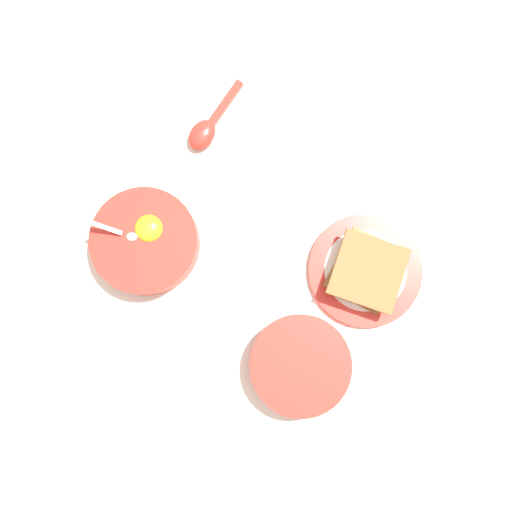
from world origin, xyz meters
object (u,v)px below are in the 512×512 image
Objects in this scene: soup_spoon at (207,129)px; congee_bowl at (300,365)px; toast_plate at (365,270)px; egg_bowl at (146,241)px; toast_sandwich at (367,271)px.

congee_bowl is at bearing 117.88° from soup_spoon.
egg_bowl is at bearing -0.69° from toast_plate.
congee_bowl is (0.09, 0.16, 0.02)m from toast_plate.
congee_bowl is at bearing 60.33° from toast_sandwich.
soup_spoon reaches higher than toast_plate.
toast_plate is 0.19m from congee_bowl.
soup_spoon is (0.29, -0.21, -0.02)m from toast_sandwich.
toast_sandwich is (0.00, 0.00, 0.03)m from toast_plate.
egg_bowl is at bearing 70.47° from soup_spoon.
toast_plate is at bearing -120.05° from toast_sandwich.
toast_plate is at bearing -119.68° from congee_bowl.
egg_bowl reaches higher than toast_plate.
toast_sandwich reaches higher than toast_plate.
egg_bowl reaches higher than toast_sandwich.
soup_spoon is at bearing -109.53° from egg_bowl.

